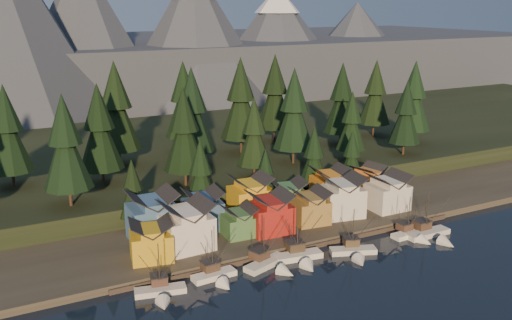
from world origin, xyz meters
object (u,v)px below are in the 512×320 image
boat_5 (413,230)px  house_back_1 (203,208)px  boat_4 (355,247)px  house_front_0 (151,239)px  house_back_0 (152,214)px  boat_2 (270,258)px  house_front_1 (186,224)px  boat_3 (301,251)px  boat_6 (432,229)px  boat_1 (216,270)px  boat_0 (161,286)px

boat_5 → house_back_1: 46.31m
boat_4 → boat_5: bearing=25.6°
house_front_0 → house_back_0: (3.23, 9.15, 1.40)m
boat_2 → house_front_1: (-12.20, 13.14, 4.68)m
boat_3 → boat_6: 31.73m
boat_1 → house_back_1: 22.28m
boat_2 → house_back_0: 27.08m
boat_0 → boat_2: boat_2 is taller
boat_2 → house_back_0: bearing=110.5°
boat_2 → house_back_0: (-16.82, 20.63, 4.98)m
boat_2 → boat_6: (38.38, -3.59, 0.02)m
boat_1 → boat_6: boat_6 is taller
boat_0 → house_back_0: bearing=87.6°
boat_4 → boat_5: 16.92m
boat_3 → house_front_0: boat_3 is taller
boat_0 → boat_5: boat_0 is taller
house_front_0 → boat_0: bearing=-89.7°
boat_5 → house_back_0: (-51.69, 22.12, 5.16)m
boat_3 → house_back_0: bearing=146.3°
house_back_0 → house_front_0: bearing=-108.6°
house_front_0 → boat_6: bearing=-3.6°
house_back_0 → house_back_1: house_back_0 is taller
boat_4 → house_front_1: 34.55m
boat_4 → house_back_0: house_back_0 is taller
boat_5 → boat_6: (3.52, -2.10, 0.20)m
boat_3 → house_back_1: (-12.08, 21.37, 3.96)m
boat_0 → house_back_1: house_back_1 is taller
boat_1 → house_front_0: 14.69m
boat_4 → house_front_1: (-30.20, 16.09, 4.80)m
boat_2 → house_front_0: size_ratio=1.21×
boat_5 → boat_3: bearing=173.9°
boat_4 → house_back_1: size_ratio=1.19×
boat_4 → boat_0: bearing=-162.4°
boat_2 → boat_5: (34.86, -1.50, -0.18)m
boat_4 → house_front_0: bearing=179.9°
boat_1 → house_back_1: bearing=70.1°
boat_1 → boat_5: size_ratio=1.05×
boat_2 → house_front_0: bearing=131.5°
boat_0 → house_front_0: (2.30, 12.26, 3.72)m
boat_0 → boat_3: boat_3 is taller
boat_3 → house_back_1: bearing=127.0°
boat_4 → house_front_0: (-38.06, 14.42, 3.71)m
boat_4 → boat_5: boat_4 is taller
house_front_0 → house_back_0: size_ratio=0.87×
boat_2 → house_back_1: (-5.24, 21.26, 4.11)m
boat_4 → boat_3: bearing=-173.5°
house_back_0 → house_front_1: bearing=-57.4°
boat_1 → house_front_1: (-0.88, 12.92, 4.69)m
boat_1 → boat_5: bearing=-5.9°
boat_6 → house_front_0: (-58.43, 15.07, 3.57)m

